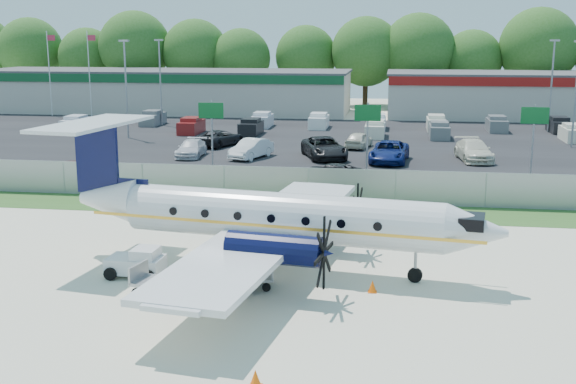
# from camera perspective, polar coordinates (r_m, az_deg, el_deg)

# --- Properties ---
(ground) EXTENTS (170.00, 170.00, 0.00)m
(ground) POSITION_cam_1_polar(r_m,az_deg,el_deg) (28.67, -1.78, -7.03)
(ground) COLOR beige
(ground) RESTS_ON ground
(grass_verge) EXTENTS (170.00, 4.00, 0.02)m
(grass_verge) POSITION_cam_1_polar(r_m,az_deg,el_deg) (40.06, 1.26, -1.40)
(grass_verge) COLOR #2D561E
(grass_verge) RESTS_ON ground
(access_road) EXTENTS (170.00, 8.00, 0.02)m
(access_road) POSITION_cam_1_polar(r_m,az_deg,el_deg) (46.84, 2.34, 0.61)
(access_road) COLOR black
(access_road) RESTS_ON ground
(parking_lot) EXTENTS (170.00, 32.00, 0.02)m
(parking_lot) POSITION_cam_1_polar(r_m,az_deg,el_deg) (67.46, 4.26, 4.17)
(parking_lot) COLOR black
(parking_lot) RESTS_ON ground
(perimeter_fence) EXTENTS (120.00, 0.06, 1.99)m
(perimeter_fence) POSITION_cam_1_polar(r_m,az_deg,el_deg) (41.78, 1.61, 0.57)
(perimeter_fence) COLOR gray
(perimeter_fence) RESTS_ON ground
(building_west) EXTENTS (46.40, 12.40, 5.24)m
(building_west) POSITION_cam_1_polar(r_m,az_deg,el_deg) (93.43, -9.64, 7.90)
(building_west) COLOR #B8B1A6
(building_west) RESTS_ON ground
(sign_left) EXTENTS (1.80, 0.26, 5.00)m
(sign_left) POSITION_cam_1_polar(r_m,az_deg,el_deg) (51.50, -6.08, 5.67)
(sign_left) COLOR gray
(sign_left) RESTS_ON ground
(sign_mid) EXTENTS (1.80, 0.26, 5.00)m
(sign_mid) POSITION_cam_1_polar(r_m,az_deg,el_deg) (49.91, 6.30, 5.45)
(sign_mid) COLOR gray
(sign_mid) RESTS_ON ground
(sign_right) EXTENTS (1.80, 0.26, 5.00)m
(sign_right) POSITION_cam_1_polar(r_m,az_deg,el_deg) (50.71, 18.87, 4.98)
(sign_right) COLOR gray
(sign_right) RESTS_ON ground
(flagpole_west) EXTENTS (1.06, 0.12, 10.00)m
(flagpole_west) POSITION_cam_1_polar(r_m,az_deg,el_deg) (91.32, -18.31, 9.26)
(flagpole_west) COLOR silver
(flagpole_west) RESTS_ON ground
(flagpole_east) EXTENTS (1.06, 0.12, 10.00)m
(flagpole_east) POSITION_cam_1_polar(r_m,az_deg,el_deg) (89.20, -15.40, 9.38)
(flagpole_east) COLOR silver
(flagpole_east) RESTS_ON ground
(light_pole_nw) EXTENTS (0.90, 0.35, 9.09)m
(light_pole_nw) POSITION_cam_1_polar(r_m,az_deg,el_deg) (69.37, -12.69, 8.47)
(light_pole_nw) COLOR gray
(light_pole_nw) RESTS_ON ground
(light_pole_ne) EXTENTS (0.90, 0.35, 9.09)m
(light_pole_ne) POSITION_cam_1_polar(r_m,az_deg,el_deg) (66.51, 21.82, 7.75)
(light_pole_ne) COLOR gray
(light_pole_ne) RESTS_ON ground
(light_pole_sw) EXTENTS (0.90, 0.35, 9.09)m
(light_pole_sw) POSITION_cam_1_polar(r_m,az_deg,el_deg) (78.76, -10.07, 9.00)
(light_pole_sw) COLOR gray
(light_pole_sw) RESTS_ON ground
(light_pole_se) EXTENTS (0.90, 0.35, 9.09)m
(light_pole_se) POSITION_cam_1_polar(r_m,az_deg,el_deg) (76.26, 20.13, 8.34)
(light_pole_se) COLOR gray
(light_pole_se) RESTS_ON ground
(tree_line) EXTENTS (112.00, 6.00, 14.00)m
(tree_line) POSITION_cam_1_polar(r_m,az_deg,el_deg) (101.18, 5.72, 6.84)
(tree_line) COLOR #285719
(tree_line) RESTS_ON ground
(aircraft) EXTENTS (19.04, 18.70, 5.83)m
(aircraft) POSITION_cam_1_polar(r_m,az_deg,el_deg) (29.48, -1.23, -1.92)
(aircraft) COLOR silver
(aircraft) RESTS_ON ground
(pushback_tug) EXTENTS (2.24, 1.64, 1.19)m
(pushback_tug) POSITION_cam_1_polar(r_m,az_deg,el_deg) (29.65, -11.77, -5.48)
(pushback_tug) COLOR silver
(pushback_tug) RESTS_ON ground
(baggage_cart_near) EXTENTS (2.07, 1.54, 0.97)m
(baggage_cart_near) POSITION_cam_1_polar(r_m,az_deg,el_deg) (27.81, -3.14, -6.68)
(baggage_cart_near) COLOR gray
(baggage_cart_near) RESTS_ON ground
(baggage_cart_far) EXTENTS (2.34, 1.71, 1.10)m
(baggage_cart_far) POSITION_cam_1_polar(r_m,az_deg,el_deg) (27.38, -9.95, -7.02)
(baggage_cart_far) COLOR gray
(baggage_cart_far) RESTS_ON ground
(cone_nose) EXTENTS (0.33, 0.33, 0.47)m
(cone_nose) POSITION_cam_1_polar(r_m,az_deg,el_deg) (27.57, 6.69, -7.43)
(cone_nose) COLOR #FF5C08
(cone_nose) RESTS_ON ground
(cone_port_wing) EXTENTS (0.36, 0.36, 0.52)m
(cone_port_wing) POSITION_cam_1_polar(r_m,az_deg,el_deg) (20.48, -2.59, -14.52)
(cone_port_wing) COLOR #FF5C08
(cone_port_wing) RESTS_ON ground
(cone_starboard_wing) EXTENTS (0.41, 0.41, 0.58)m
(cone_starboard_wing) POSITION_cam_1_polar(r_m,az_deg,el_deg) (32.74, 0.47, -4.05)
(cone_starboard_wing) COLOR #FF5C08
(cone_starboard_wing) RESTS_ON ground
(road_car_west) EXTENTS (5.64, 4.05, 1.52)m
(road_car_west) POSITION_cam_1_polar(r_m,az_deg,el_deg) (48.74, -16.12, 0.57)
(road_car_west) COLOR maroon
(road_car_west) RESTS_ON ground
(road_car_mid) EXTENTS (5.06, 3.27, 1.30)m
(road_car_mid) POSITION_cam_1_polar(r_m,az_deg,el_deg) (47.41, 3.29, 0.72)
(road_car_mid) COLOR black
(road_car_mid) RESTS_ON ground
(parked_car_a) EXTENTS (2.10, 4.70, 1.34)m
(parked_car_a) POSITION_cam_1_polar(r_m,az_deg,el_deg) (58.05, -7.64, 2.77)
(parked_car_a) COLOR silver
(parked_car_a) RESTS_ON ground
(parked_car_b) EXTENTS (3.03, 4.89, 1.52)m
(parked_car_b) POSITION_cam_1_polar(r_m,az_deg,el_deg) (56.96, -2.92, 2.68)
(parked_car_b) COLOR silver
(parked_car_b) RESTS_ON ground
(parked_car_c) EXTENTS (4.54, 6.56, 1.67)m
(parked_car_c) POSITION_cam_1_polar(r_m,az_deg,el_deg) (56.97, 2.88, 2.68)
(parked_car_c) COLOR black
(parked_car_c) RESTS_ON ground
(parked_car_d) EXTENTS (3.19, 6.01, 1.61)m
(parked_car_d) POSITION_cam_1_polar(r_m,az_deg,el_deg) (55.64, 7.98, 2.35)
(parked_car_d) COLOR navy
(parked_car_d) RESTS_ON ground
(parked_car_e) EXTENTS (2.93, 5.75, 1.60)m
(parked_car_e) POSITION_cam_1_polar(r_m,az_deg,el_deg) (57.55, 14.43, 2.41)
(parked_car_e) COLOR beige
(parked_car_e) RESTS_ON ground
(parked_car_f) EXTENTS (4.03, 5.60, 1.42)m
(parked_car_f) POSITION_cam_1_polar(r_m,az_deg,el_deg) (63.54, -5.39, 3.64)
(parked_car_f) COLOR black
(parked_car_f) RESTS_ON ground
(parked_car_g) EXTENTS (2.51, 4.38, 1.40)m
(parked_car_g) POSITION_cam_1_polar(r_m,az_deg,el_deg) (62.39, 5.62, 3.48)
(parked_car_g) COLOR beige
(parked_car_g) RESTS_ON ground
(far_parking_rows) EXTENTS (56.00, 10.00, 1.60)m
(far_parking_rows) POSITION_cam_1_polar(r_m,az_deg,el_deg) (72.41, 4.56, 4.71)
(far_parking_rows) COLOR gray
(far_parking_rows) RESTS_ON ground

